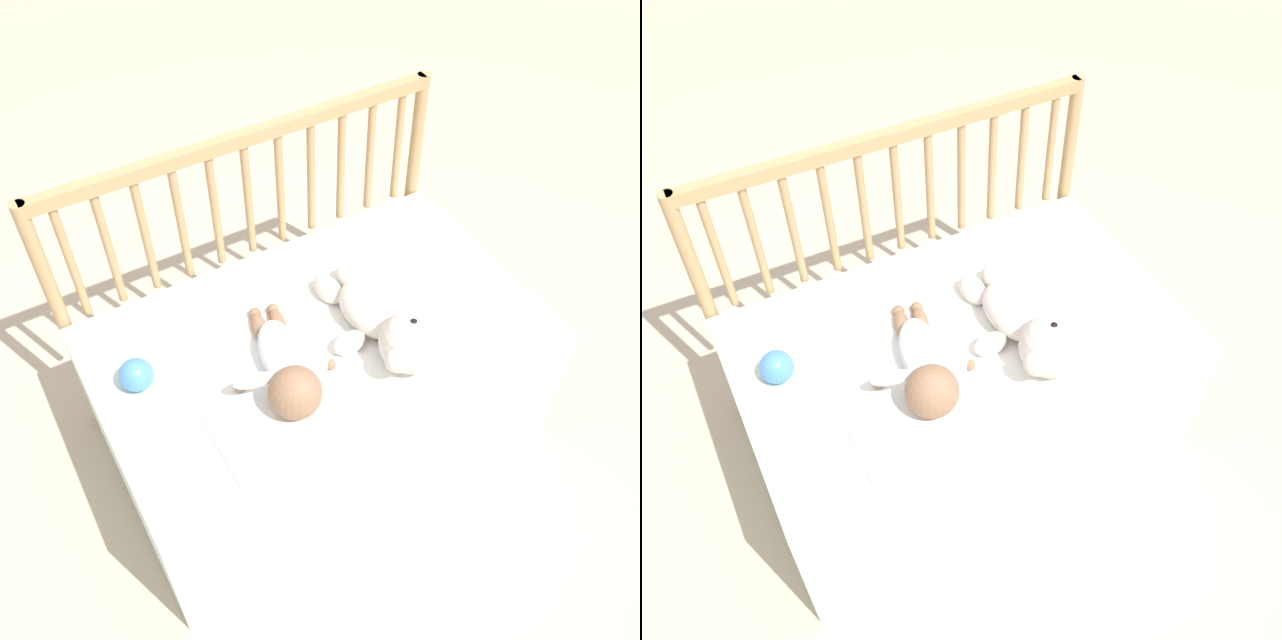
{
  "view_description": "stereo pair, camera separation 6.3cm",
  "coord_description": "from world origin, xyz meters",
  "views": [
    {
      "loc": [
        -0.59,
        -1.01,
        1.8
      ],
      "look_at": [
        0.0,
        -0.01,
        0.5
      ],
      "focal_mm": 40.0,
      "sensor_mm": 36.0,
      "label": 1
    },
    {
      "loc": [
        -0.53,
        -1.04,
        1.8
      ],
      "look_at": [
        0.0,
        -0.01,
        0.5
      ],
      "focal_mm": 40.0,
      "sensor_mm": 36.0,
      "label": 2
    }
  ],
  "objects": [
    {
      "name": "crib_rail",
      "position": [
        -0.0,
        0.36,
        0.58
      ],
      "size": [
        1.12,
        0.04,
        0.82
      ],
      "color": "tan",
      "rests_on": "ground_plane"
    },
    {
      "name": "teddy_bear",
      "position": [
        0.14,
        -0.11,
        0.5
      ],
      "size": [
        0.28,
        0.42,
        0.16
      ],
      "color": "silver",
      "rests_on": "crib_mattress"
    },
    {
      "name": "crib_mattress",
      "position": [
        0.0,
        0.0,
        0.22
      ],
      "size": [
        1.12,
        0.68,
        0.44
      ],
      "color": "silver",
      "rests_on": "ground_plane"
    },
    {
      "name": "toy_ball",
      "position": [
        -0.45,
        0.07,
        0.48
      ],
      "size": [
        0.08,
        0.08,
        0.08
      ],
      "color": "#4C8CDB",
      "rests_on": "crib_mattress"
    },
    {
      "name": "baby",
      "position": [
        -0.14,
        -0.09,
        0.49
      ],
      "size": [
        0.27,
        0.38,
        0.12
      ],
      "color": "white",
      "rests_on": "crib_mattress"
    },
    {
      "name": "ground_plane",
      "position": [
        0.0,
        0.0,
        0.0
      ],
      "size": [
        12.0,
        12.0,
        0.0
      ],
      "primitive_type": "plane",
      "color": "#C6B293"
    },
    {
      "name": "blanket",
      "position": [
        0.02,
        -0.03,
        0.44
      ],
      "size": [
        0.75,
        0.53,
        0.01
      ],
      "color": "white",
      "rests_on": "crib_mattress"
    }
  ]
}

